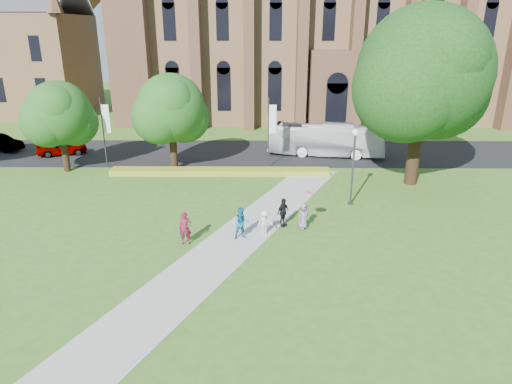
{
  "coord_description": "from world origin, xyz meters",
  "views": [
    {
      "loc": [
        1.28,
        -22.71,
        11.48
      ],
      "look_at": [
        1.04,
        4.49,
        1.6
      ],
      "focal_mm": 32.0,
      "sensor_mm": 36.0,
      "label": 1
    }
  ],
  "objects_px": {
    "large_tree": "(423,73)",
    "tour_coach": "(326,140)",
    "car_1": "(0,143)",
    "car_0": "(62,147)",
    "pedestrian_0": "(185,228)",
    "streetlamp": "(354,158)"
  },
  "relations": [
    {
      "from": "car_0",
      "to": "pedestrian_0",
      "type": "bearing_deg",
      "value": -160.92
    },
    {
      "from": "car_0",
      "to": "streetlamp",
      "type": "bearing_deg",
      "value": -135.57
    },
    {
      "from": "car_0",
      "to": "pedestrian_0",
      "type": "relative_size",
      "value": 2.35
    },
    {
      "from": "streetlamp",
      "to": "pedestrian_0",
      "type": "height_order",
      "value": "streetlamp"
    },
    {
      "from": "tour_coach",
      "to": "car_1",
      "type": "xyz_separation_m",
      "value": [
        -31.7,
        1.5,
        -0.74
      ]
    },
    {
      "from": "large_tree",
      "to": "tour_coach",
      "type": "distance_m",
      "value": 11.98
    },
    {
      "from": "pedestrian_0",
      "to": "tour_coach",
      "type": "bearing_deg",
      "value": 53.28
    },
    {
      "from": "tour_coach",
      "to": "pedestrian_0",
      "type": "relative_size",
      "value": 5.72
    },
    {
      "from": "car_1",
      "to": "pedestrian_0",
      "type": "relative_size",
      "value": 2.46
    },
    {
      "from": "pedestrian_0",
      "to": "large_tree",
      "type": "bearing_deg",
      "value": 26.01
    },
    {
      "from": "tour_coach",
      "to": "car_1",
      "type": "height_order",
      "value": "tour_coach"
    },
    {
      "from": "car_0",
      "to": "pedestrian_0",
      "type": "height_order",
      "value": "pedestrian_0"
    },
    {
      "from": "car_0",
      "to": "large_tree",
      "type": "bearing_deg",
      "value": -123.69
    },
    {
      "from": "tour_coach",
      "to": "pedestrian_0",
      "type": "distance_m",
      "value": 21.46
    },
    {
      "from": "streetlamp",
      "to": "car_1",
      "type": "bearing_deg",
      "value": 156.01
    },
    {
      "from": "car_1",
      "to": "streetlamp",
      "type": "bearing_deg",
      "value": -97.08
    },
    {
      "from": "large_tree",
      "to": "pedestrian_0",
      "type": "bearing_deg",
      "value": -146.01
    },
    {
      "from": "streetlamp",
      "to": "large_tree",
      "type": "relative_size",
      "value": 0.4
    },
    {
      "from": "large_tree",
      "to": "car_1",
      "type": "height_order",
      "value": "large_tree"
    },
    {
      "from": "tour_coach",
      "to": "car_1",
      "type": "relative_size",
      "value": 2.32
    },
    {
      "from": "streetlamp",
      "to": "pedestrian_0",
      "type": "xyz_separation_m",
      "value": [
        -10.35,
        -6.19,
        -2.31
      ]
    },
    {
      "from": "car_0",
      "to": "pedestrian_0",
      "type": "distance_m",
      "value": 23.78
    }
  ]
}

